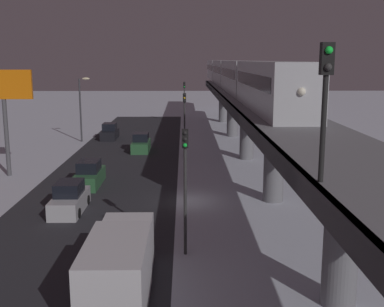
{
  "coord_description": "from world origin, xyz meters",
  "views": [
    {
      "loc": [
        0.01,
        32.15,
        9.7
      ],
      "look_at": [
        -0.71,
        -11.22,
        1.19
      ],
      "focal_mm": 44.82,
      "sensor_mm": 36.0,
      "label": 1
    }
  ],
  "objects_px": {
    "sedan_silver": "(70,199)",
    "traffic_light_near": "(185,174)",
    "traffic_light_mid": "(185,115)",
    "sedan_black": "(110,133)",
    "box_truck": "(120,266)",
    "commercial_billboard": "(3,95)",
    "rail_signal": "(325,88)",
    "traffic_light_far": "(184,96)",
    "sedan_green_2": "(141,144)",
    "sedan_green": "(89,175)",
    "subway_train": "(232,73)"
  },
  "relations": [
    {
      "from": "box_truck",
      "to": "traffic_light_far",
      "type": "xyz_separation_m",
      "value": [
        -2.7,
        -54.71,
        2.85
      ]
    },
    {
      "from": "subway_train",
      "to": "traffic_light_near",
      "type": "xyz_separation_m",
      "value": [
        6.14,
        39.27,
        -3.76
      ]
    },
    {
      "from": "traffic_light_mid",
      "to": "traffic_light_far",
      "type": "distance_m",
      "value": 25.15
    },
    {
      "from": "traffic_light_mid",
      "to": "traffic_light_far",
      "type": "xyz_separation_m",
      "value": [
        0.0,
        -25.15,
        0.0
      ]
    },
    {
      "from": "box_truck",
      "to": "commercial_billboard",
      "type": "xyz_separation_m",
      "value": [
        12.24,
        -21.43,
        5.48
      ]
    },
    {
      "from": "sedan_black",
      "to": "traffic_light_near",
      "type": "distance_m",
      "value": 37.5
    },
    {
      "from": "rail_signal",
      "to": "sedan_green_2",
      "type": "bearing_deg",
      "value": -76.94
    },
    {
      "from": "sedan_black",
      "to": "traffic_light_far",
      "type": "relative_size",
      "value": 0.67
    },
    {
      "from": "box_truck",
      "to": "sedan_black",
      "type": "bearing_deg",
      "value": -80.76
    },
    {
      "from": "sedan_green",
      "to": "commercial_billboard",
      "type": "distance_m",
      "value": 10.12
    },
    {
      "from": "sedan_silver",
      "to": "sedan_green",
      "type": "height_order",
      "value": "same"
    },
    {
      "from": "traffic_light_mid",
      "to": "commercial_billboard",
      "type": "bearing_deg",
      "value": 28.57
    },
    {
      "from": "sedan_black",
      "to": "sedan_green_2",
      "type": "xyz_separation_m",
      "value": [
        -4.6,
        8.17,
        0.0
      ]
    },
    {
      "from": "box_truck",
      "to": "traffic_light_far",
      "type": "relative_size",
      "value": 1.16
    },
    {
      "from": "sedan_green_2",
      "to": "traffic_light_mid",
      "type": "relative_size",
      "value": 0.68
    },
    {
      "from": "traffic_light_near",
      "to": "traffic_light_mid",
      "type": "distance_m",
      "value": 25.15
    },
    {
      "from": "rail_signal",
      "to": "box_truck",
      "type": "xyz_separation_m",
      "value": [
        6.66,
        -4.91,
        -7.56
      ]
    },
    {
      "from": "box_truck",
      "to": "commercial_billboard",
      "type": "relative_size",
      "value": 0.83
    },
    {
      "from": "traffic_light_far",
      "to": "sedan_green",
      "type": "bearing_deg",
      "value": 78.41
    },
    {
      "from": "traffic_light_far",
      "to": "rail_signal",
      "type": "bearing_deg",
      "value": 93.8
    },
    {
      "from": "rail_signal",
      "to": "box_truck",
      "type": "bearing_deg",
      "value": -36.41
    },
    {
      "from": "rail_signal",
      "to": "traffic_light_mid",
      "type": "relative_size",
      "value": 0.62
    },
    {
      "from": "subway_train",
      "to": "traffic_light_mid",
      "type": "height_order",
      "value": "subway_train"
    },
    {
      "from": "subway_train",
      "to": "sedan_silver",
      "type": "distance_m",
      "value": 35.6
    },
    {
      "from": "traffic_light_near",
      "to": "commercial_billboard",
      "type": "relative_size",
      "value": 0.72
    },
    {
      "from": "subway_train",
      "to": "box_truck",
      "type": "height_order",
      "value": "subway_train"
    },
    {
      "from": "traffic_light_mid",
      "to": "commercial_billboard",
      "type": "distance_m",
      "value": 17.21
    },
    {
      "from": "traffic_light_near",
      "to": "box_truck",
      "type": "bearing_deg",
      "value": 58.5
    },
    {
      "from": "sedan_silver",
      "to": "box_truck",
      "type": "height_order",
      "value": "box_truck"
    },
    {
      "from": "sedan_black",
      "to": "sedan_green",
      "type": "bearing_deg",
      "value": 94.59
    },
    {
      "from": "traffic_light_mid",
      "to": "sedan_black",
      "type": "bearing_deg",
      "value": -49.83
    },
    {
      "from": "sedan_silver",
      "to": "sedan_green_2",
      "type": "distance_m",
      "value": 21.0
    },
    {
      "from": "subway_train",
      "to": "commercial_billboard",
      "type": "relative_size",
      "value": 8.32
    },
    {
      "from": "subway_train",
      "to": "sedan_green",
      "type": "xyz_separation_m",
      "value": [
        13.64,
        25.54,
        -7.16
      ]
    },
    {
      "from": "sedan_silver",
      "to": "box_truck",
      "type": "xyz_separation_m",
      "value": [
        -4.8,
        11.59,
        0.56
      ]
    },
    {
      "from": "rail_signal",
      "to": "sedan_green_2",
      "type": "height_order",
      "value": "rail_signal"
    },
    {
      "from": "commercial_billboard",
      "to": "sedan_green_2",
      "type": "bearing_deg",
      "value": -133.0
    },
    {
      "from": "sedan_silver",
      "to": "traffic_light_near",
      "type": "height_order",
      "value": "traffic_light_near"
    },
    {
      "from": "sedan_silver",
      "to": "traffic_light_far",
      "type": "distance_m",
      "value": 43.9
    },
    {
      "from": "box_truck",
      "to": "traffic_light_mid",
      "type": "distance_m",
      "value": 29.82
    },
    {
      "from": "traffic_light_far",
      "to": "commercial_billboard",
      "type": "height_order",
      "value": "commercial_billboard"
    },
    {
      "from": "sedan_black",
      "to": "box_truck",
      "type": "bearing_deg",
      "value": 99.24
    },
    {
      "from": "box_truck",
      "to": "traffic_light_mid",
      "type": "height_order",
      "value": "traffic_light_mid"
    },
    {
      "from": "traffic_light_mid",
      "to": "commercial_billboard",
      "type": "height_order",
      "value": "commercial_billboard"
    },
    {
      "from": "sedan_green",
      "to": "box_truck",
      "type": "relative_size",
      "value": 0.65
    },
    {
      "from": "subway_train",
      "to": "box_truck",
      "type": "bearing_deg",
      "value": 78.56
    },
    {
      "from": "rail_signal",
      "to": "sedan_green_2",
      "type": "xyz_separation_m",
      "value": [
        8.66,
        -37.32,
        -8.11
      ]
    },
    {
      "from": "rail_signal",
      "to": "sedan_silver",
      "type": "distance_m",
      "value": 21.67
    },
    {
      "from": "rail_signal",
      "to": "traffic_light_far",
      "type": "distance_m",
      "value": 59.94
    },
    {
      "from": "sedan_black",
      "to": "sedan_green",
      "type": "relative_size",
      "value": 0.9
    }
  ]
}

